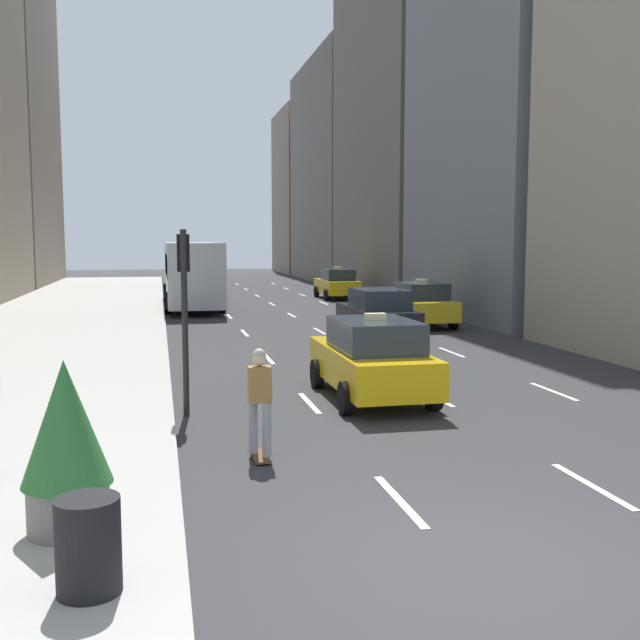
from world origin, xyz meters
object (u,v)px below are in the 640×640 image
at_px(city_bus, 191,272).
at_px(taxi_lead, 419,304).
at_px(trash_can, 88,545).
at_px(taxi_second, 337,283).
at_px(traffic_light_pole, 184,292).
at_px(skateboarder, 260,398).
at_px(sedan_black_near, 377,314).
at_px(planter_with_shrub, 66,444).
at_px(taxi_third, 372,358).

bearing_deg(city_bus, taxi_lead, -50.92).
distance_m(city_bus, trash_can, 31.39).
bearing_deg(taxi_second, traffic_light_pole, -109.32).
height_order(taxi_lead, skateboarder, taxi_lead).
relative_size(taxi_second, sedan_black_near, 0.98).
xyz_separation_m(taxi_second, city_bus, (-8.41, -3.61, 0.91)).
bearing_deg(traffic_light_pole, planter_with_shrub, -104.01).
height_order(sedan_black_near, traffic_light_pole, traffic_light_pole).
xyz_separation_m(taxi_second, skateboarder, (-8.54, -30.52, 0.08)).
bearing_deg(city_bus, taxi_third, -83.04).
bearing_deg(skateboarder, taxi_lead, 62.72).
bearing_deg(skateboarder, trash_can, -116.48).
distance_m(taxi_lead, planter_with_shrub, 22.29).
distance_m(taxi_lead, taxi_second, 13.96).
distance_m(planter_with_shrub, traffic_light_pole, 6.39).
relative_size(taxi_third, city_bus, 0.38).
xyz_separation_m(skateboarder, planter_with_shrub, (-2.53, -2.79, 0.19)).
xyz_separation_m(taxi_lead, taxi_third, (-5.60, -12.67, 0.00)).
relative_size(taxi_third, trash_can, 4.89).
height_order(taxi_third, sedan_black_near, taxi_third).
bearing_deg(taxi_third, skateboarder, -127.09).
bearing_deg(city_bus, trash_can, -94.20).
distance_m(trash_can, planter_with_shrub, 1.71).
bearing_deg(taxi_lead, traffic_light_pole, -125.73).
height_order(taxi_third, skateboarder, taxi_third).
distance_m(taxi_second, sedan_black_near, 17.81).
bearing_deg(traffic_light_pole, trash_can, -98.63).
distance_m(taxi_lead, trash_can, 23.51).
bearing_deg(taxi_third, planter_with_shrub, -129.31).
distance_m(taxi_lead, traffic_light_pole, 16.42).
bearing_deg(sedan_black_near, skateboarder, -113.93).
height_order(trash_can, planter_with_shrub, planter_with_shrub).
distance_m(city_bus, traffic_light_pole, 23.67).
distance_m(taxi_lead, city_bus, 13.37).
height_order(taxi_lead, taxi_second, same).
relative_size(skateboarder, trash_can, 1.94).
bearing_deg(trash_can, sedan_black_near, 65.42).
relative_size(city_bus, trash_can, 12.90).
bearing_deg(taxi_third, traffic_light_pole, -171.34).
xyz_separation_m(city_bus, traffic_light_pole, (-1.14, -23.63, 0.62)).
distance_m(trash_can, traffic_light_pole, 7.95).
xyz_separation_m(taxi_lead, taxi_second, (0.00, 13.96, 0.00)).
height_order(planter_with_shrub, traffic_light_pole, traffic_light_pole).
relative_size(sedan_black_near, city_bus, 0.39).
distance_m(taxi_third, traffic_light_pole, 4.28).
height_order(city_bus, traffic_light_pole, traffic_light_pole).
bearing_deg(taxi_lead, planter_with_shrub, -119.77).
xyz_separation_m(sedan_black_near, planter_with_shrub, (-8.27, -15.72, 0.26)).
distance_m(taxi_third, skateboarder, 4.87).
distance_m(taxi_third, planter_with_shrub, 8.63).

